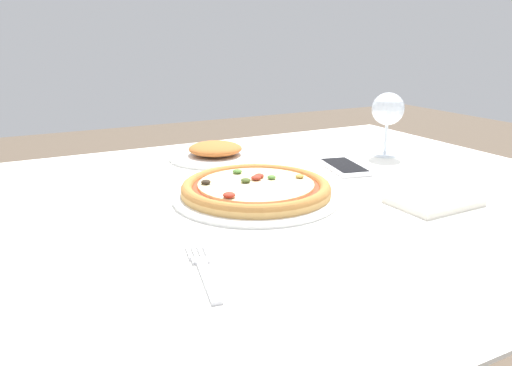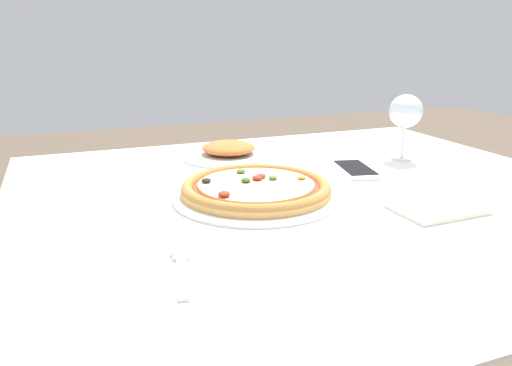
{
  "view_description": "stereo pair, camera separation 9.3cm",
  "coord_description": "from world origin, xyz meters",
  "px_view_note": "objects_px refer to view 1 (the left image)",
  "views": [
    {
      "loc": [
        -0.54,
        -0.78,
        1.06
      ],
      "look_at": [
        -0.12,
        0.01,
        0.79
      ],
      "focal_mm": 35.0,
      "sensor_mm": 36.0,
      "label": 1
    },
    {
      "loc": [
        -0.45,
        -0.82,
        1.06
      ],
      "look_at": [
        -0.12,
        0.01,
        0.79
      ],
      "focal_mm": 35.0,
      "sensor_mm": 36.0,
      "label": 2
    }
  ],
  "objects_px": {
    "side_plate": "(215,153)",
    "dining_table": "(312,234)",
    "cell_phone": "(344,167)",
    "wine_glass_far_left": "(388,111)",
    "pizza_plate": "(256,190)",
    "fork": "(204,269)"
  },
  "relations": [
    {
      "from": "dining_table",
      "to": "side_plate",
      "type": "xyz_separation_m",
      "value": [
        -0.07,
        0.33,
        0.11
      ]
    },
    {
      "from": "dining_table",
      "to": "wine_glass_far_left",
      "type": "distance_m",
      "value": 0.42
    },
    {
      "from": "dining_table",
      "to": "wine_glass_far_left",
      "type": "height_order",
      "value": "wine_glass_far_left"
    },
    {
      "from": "pizza_plate",
      "to": "fork",
      "type": "bearing_deg",
      "value": -130.15
    },
    {
      "from": "fork",
      "to": "side_plate",
      "type": "xyz_separation_m",
      "value": [
        0.25,
        0.56,
        0.01
      ]
    },
    {
      "from": "dining_table",
      "to": "fork",
      "type": "bearing_deg",
      "value": -144.96
    },
    {
      "from": "fork",
      "to": "wine_glass_far_left",
      "type": "height_order",
      "value": "wine_glass_far_left"
    },
    {
      "from": "pizza_plate",
      "to": "side_plate",
      "type": "bearing_deg",
      "value": 80.7
    },
    {
      "from": "pizza_plate",
      "to": "dining_table",
      "type": "bearing_deg",
      "value": -4.09
    },
    {
      "from": "pizza_plate",
      "to": "side_plate",
      "type": "xyz_separation_m",
      "value": [
        0.05,
        0.32,
        -0.0
      ]
    },
    {
      "from": "cell_phone",
      "to": "side_plate",
      "type": "height_order",
      "value": "side_plate"
    },
    {
      "from": "pizza_plate",
      "to": "cell_phone",
      "type": "height_order",
      "value": "pizza_plate"
    },
    {
      "from": "cell_phone",
      "to": "side_plate",
      "type": "bearing_deg",
      "value": 134.32
    },
    {
      "from": "dining_table",
      "to": "wine_glass_far_left",
      "type": "bearing_deg",
      "value": 26.73
    },
    {
      "from": "pizza_plate",
      "to": "side_plate",
      "type": "relative_size",
      "value": 1.39
    },
    {
      "from": "dining_table",
      "to": "pizza_plate",
      "type": "relative_size",
      "value": 3.69
    },
    {
      "from": "dining_table",
      "to": "cell_phone",
      "type": "relative_size",
      "value": 7.45
    },
    {
      "from": "pizza_plate",
      "to": "fork",
      "type": "xyz_separation_m",
      "value": [
        -0.2,
        -0.24,
        -0.01
      ]
    },
    {
      "from": "wine_glass_far_left",
      "to": "side_plate",
      "type": "distance_m",
      "value": 0.44
    },
    {
      "from": "wine_glass_far_left",
      "to": "dining_table",
      "type": "bearing_deg",
      "value": -153.27
    },
    {
      "from": "side_plate",
      "to": "dining_table",
      "type": "bearing_deg",
      "value": -77.61
    },
    {
      "from": "side_plate",
      "to": "wine_glass_far_left",
      "type": "bearing_deg",
      "value": -22.39
    }
  ]
}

